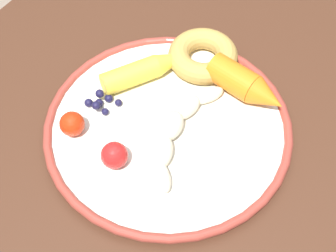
% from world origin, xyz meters
% --- Properties ---
extents(dining_table, '(0.99, 0.81, 0.75)m').
position_xyz_m(dining_table, '(0.00, 0.00, 0.65)').
color(dining_table, '#442618').
rests_on(dining_table, ground_plane).
extents(plate, '(0.33, 0.33, 0.02)m').
position_xyz_m(plate, '(-0.05, -0.04, 0.76)').
color(plate, silver).
rests_on(plate, dining_table).
extents(banana, '(0.19, 0.08, 0.03)m').
position_xyz_m(banana, '(-0.05, -0.02, 0.78)').
color(banana, beige).
rests_on(banana, plate).
extents(carrot_orange, '(0.06, 0.12, 0.04)m').
position_xyz_m(carrot_orange, '(-0.15, 0.02, 0.79)').
color(carrot_orange, orange).
rests_on(carrot_orange, plate).
extents(carrot_yellow, '(0.13, 0.10, 0.03)m').
position_xyz_m(carrot_yellow, '(-0.11, -0.11, 0.78)').
color(carrot_yellow, yellow).
rests_on(carrot_yellow, plate).
extents(donut, '(0.14, 0.14, 0.03)m').
position_xyz_m(donut, '(-0.17, -0.06, 0.78)').
color(donut, '#B68E43').
rests_on(donut, plate).
extents(blueberry_pile, '(0.04, 0.05, 0.02)m').
position_xyz_m(blueberry_pile, '(-0.03, -0.13, 0.77)').
color(blueberry_pile, '#191638').
rests_on(blueberry_pile, plate).
extents(tomato_near, '(0.03, 0.03, 0.03)m').
position_xyz_m(tomato_near, '(0.03, -0.06, 0.78)').
color(tomato_near, red).
rests_on(tomato_near, plate).
extents(tomato_mid, '(0.03, 0.03, 0.03)m').
position_xyz_m(tomato_mid, '(0.03, -0.14, 0.78)').
color(tomato_mid, red).
rests_on(tomato_mid, plate).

